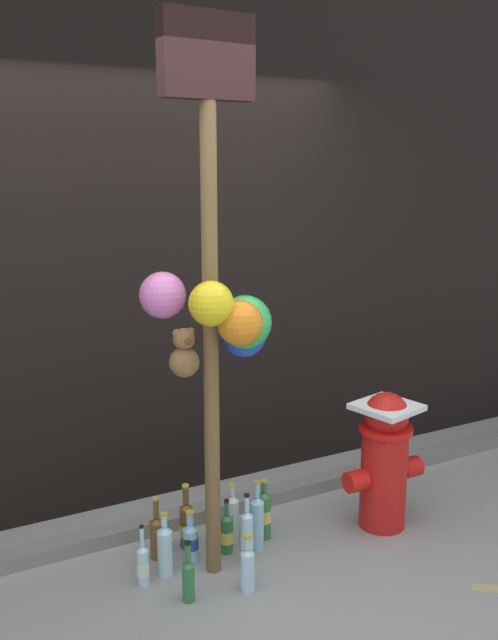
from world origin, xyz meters
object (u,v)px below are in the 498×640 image
bottle_0 (247,537)px  bottle_1 (157,535)px  memorial_post (217,284)px  bottle_9 (143,565)px  fire_hydrant (384,458)px  bottle_4 (257,521)px  bottle_2 (190,541)px  bottle_3 (227,533)px  bottle_5 (248,567)px  bottle_6 (165,549)px  bottle_8 (186,524)px  bottle_7 (188,578)px  bottle_11 (264,514)px  bottle_10 (232,517)px

bottle_0 → bottle_1: (-0.38, 0.27, -0.02)m
memorial_post → bottle_9: size_ratio=8.35×
fire_hydrant → bottle_4: 0.79m
bottle_2 → bottle_3: (0.20, -0.00, -0.00)m
memorial_post → bottle_5: memorial_post is taller
memorial_post → bottle_6: (-0.25, 0.11, -1.32)m
bottle_4 → bottle_8: bearing=148.6°
bottle_5 → bottle_9: size_ratio=0.91×
bottle_7 → fire_hydrant: bearing=6.4°
bottle_1 → bottle_5: 0.54m
bottle_6 → bottle_11: bottle_11 is taller
bottle_9 → bottle_5: bearing=-32.7°
bottle_1 → bottle_7: size_ratio=1.12×
bottle_0 → bottle_6: size_ratio=1.16×
bottle_4 → bottle_6: bottle_4 is taller
bottle_6 → bottle_10: (0.43, 0.12, 0.00)m
bottle_3 → bottle_9: bottle_9 is taller
bottle_3 → memorial_post: bearing=-127.0°
fire_hydrant → bottle_2: size_ratio=2.77×
bottle_8 → bottle_7: bearing=-111.4°
bottle_0 → bottle_10: 0.23m
bottle_3 → bottle_8: bottle_8 is taller
bottle_4 → bottle_10: bottle_4 is taller
bottle_11 → bottle_10: bearing=165.4°
bottle_11 → bottle_2: bearing=-175.9°
memorial_post → bottle_9: bearing=168.8°
bottle_11 → bottle_3: bearing=-171.3°
bottle_0 → bottle_11: bearing=42.4°
bottle_9 → bottle_4: bearing=2.3°
bottle_2 → bottle_10: size_ratio=0.85×
bottle_1 → bottle_3: size_ratio=1.14×
bottle_5 → bottle_10: bottle_10 is taller
fire_hydrant → bottle_11: (-0.66, 0.19, -0.27)m
bottle_0 → bottle_6: bearing=164.9°
memorial_post → fire_hydrant: bearing=-0.5°
fire_hydrant → bottle_1: bearing=167.7°
bottle_3 → bottle_11: size_ratio=0.88×
memorial_post → bottle_1: size_ratio=7.71×
bottle_6 → bottle_3: bearing=6.0°
bottle_4 → bottle_7: bottle_4 is taller
memorial_post → bottle_11: bearing=27.3°
bottle_4 → bottle_9: 0.64m
fire_hydrant → bottle_11: size_ratio=2.30×
fire_hydrant → bottle_5: (-0.95, -0.19, -0.29)m
bottle_5 → bottle_6: bearing=134.6°
bottle_0 → bottle_10: size_ratio=1.15×
bottle_0 → fire_hydrant: bearing=-0.4°
bottle_2 → bottle_11: bearing=4.1°
bottle_8 → bottle_10: size_ratio=1.06×
bottle_7 → bottle_1: bearing=90.5°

